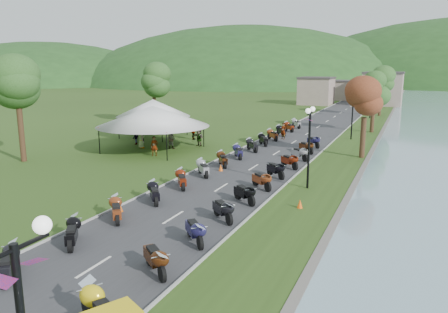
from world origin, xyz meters
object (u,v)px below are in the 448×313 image
at_px(yellow_trike, 101,313).
at_px(pedestrian_c, 136,144).
at_px(pedestrian_a, 155,156).
at_px(vendor_tent_main, 153,128).
at_px(pedestrian_b, 171,149).

xyz_separation_m(yellow_trike, pedestrian_c, (-16.79, 25.93, -0.63)).
relative_size(pedestrian_a, pedestrian_c, 1.04).
relative_size(vendor_tent_main, pedestrian_b, 3.83).
distance_m(pedestrian_b, pedestrian_c, 4.28).
relative_size(yellow_trike, pedestrian_a, 1.63).
bearing_deg(pedestrian_b, vendor_tent_main, 52.63).
bearing_deg(vendor_tent_main, pedestrian_b, 50.37).
bearing_deg(pedestrian_c, vendor_tent_main, 52.54).
relative_size(yellow_trike, vendor_tent_main, 0.41).
bearing_deg(pedestrian_c, yellow_trike, 24.11).
distance_m(yellow_trike, vendor_tent_main, 27.77).
height_order(vendor_tent_main, pedestrian_b, vendor_tent_main).
distance_m(pedestrian_a, pedestrian_b, 3.47).
relative_size(pedestrian_b, pedestrian_c, 1.09).
height_order(vendor_tent_main, pedestrian_a, vendor_tent_main).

